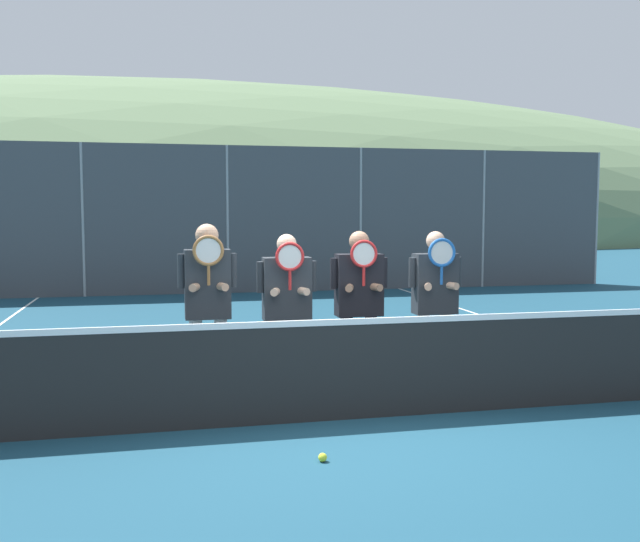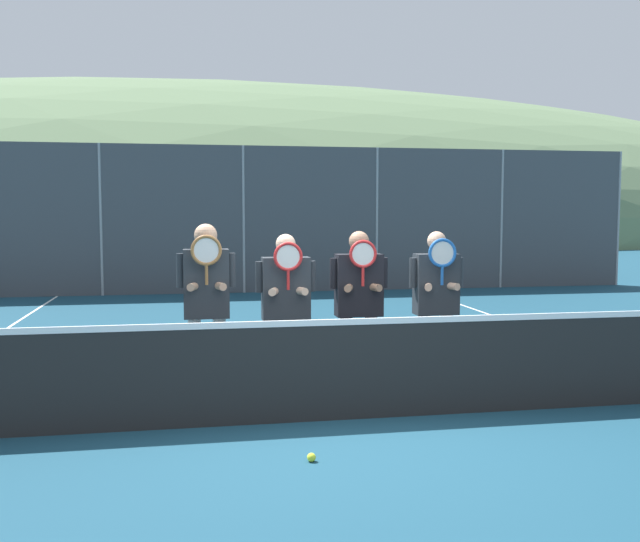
{
  "view_description": "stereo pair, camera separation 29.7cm",
  "coord_description": "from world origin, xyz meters",
  "views": [
    {
      "loc": [
        -1.53,
        -6.22,
        1.92
      ],
      "look_at": [
        0.1,
        1.07,
        1.29
      ],
      "focal_mm": 40.0,
      "sensor_mm": 36.0,
      "label": 1
    },
    {
      "loc": [
        -1.24,
        -6.28,
        1.92
      ],
      "look_at": [
        0.1,
        1.07,
        1.29
      ],
      "focal_mm": 40.0,
      "sensor_mm": 36.0,
      "label": 2
    }
  ],
  "objects": [
    {
      "name": "clubhouse_building",
      "position": [
        0.76,
        17.63,
        1.83
      ],
      "size": [
        14.56,
        5.5,
        3.62
      ],
      "color": "beige",
      "rests_on": "ground_plane"
    },
    {
      "name": "player_center_left",
      "position": [
        -0.29,
        0.87,
        1.0
      ],
      "size": [
        0.62,
        0.34,
        1.69
      ],
      "color": "black",
      "rests_on": "ground_plane"
    },
    {
      "name": "player_rightmost",
      "position": [
        1.34,
        0.92,
        1.01
      ],
      "size": [
        0.59,
        0.34,
        1.7
      ],
      "color": "white",
      "rests_on": "ground_plane"
    },
    {
      "name": "tennis_ball_on_court",
      "position": [
        -0.35,
        -1.04,
        0.03
      ],
      "size": [
        0.07,
        0.07,
        0.07
      ],
      "color": "#CCDB33",
      "rests_on": "ground_plane"
    },
    {
      "name": "car_right_of_center",
      "position": [
        8.35,
        13.72,
        0.94
      ],
      "size": [
        4.02,
        2.0,
        1.85
      ],
      "color": "black",
      "rests_on": "ground_plane"
    },
    {
      "name": "court_line_right_sideline",
      "position": [
        4.21,
        3.0,
        0.0
      ],
      "size": [
        0.05,
        16.0,
        0.01
      ],
      "primitive_type": "cube",
      "color": "white",
      "rests_on": "ground_plane"
    },
    {
      "name": "ground_plane",
      "position": [
        0.0,
        0.0,
        0.0
      ],
      "size": [
        120.0,
        120.0,
        0.0
      ],
      "primitive_type": "plane",
      "color": "navy"
    },
    {
      "name": "player_leftmost",
      "position": [
        -1.09,
        0.81,
        1.07
      ],
      "size": [
        0.58,
        0.34,
        1.79
      ],
      "color": "white",
      "rests_on": "ground_plane"
    },
    {
      "name": "hill_distant",
      "position": [
        0.0,
        57.51,
        0.0
      ],
      "size": [
        122.42,
        68.01,
        23.8
      ],
      "color": "#5B7551",
      "rests_on": "ground_plane"
    },
    {
      "name": "car_left_of_center",
      "position": [
        -1.3,
        13.5,
        0.94
      ],
      "size": [
        4.11,
        1.94,
        1.87
      ],
      "color": "black",
      "rests_on": "ground_plane"
    },
    {
      "name": "fence_back",
      "position": [
        0.0,
        10.47,
        1.72
      ],
      "size": [
        19.39,
        0.06,
        3.44
      ],
      "color": "gray",
      "rests_on": "ground_plane"
    },
    {
      "name": "player_center_right",
      "position": [
        0.49,
        0.92,
        1.02
      ],
      "size": [
        0.62,
        0.34,
        1.71
      ],
      "color": "#232838",
      "rests_on": "ground_plane"
    },
    {
      "name": "car_center",
      "position": [
        3.55,
        13.31,
        0.87
      ],
      "size": [
        4.24,
        2.07,
        1.68
      ],
      "color": "slate",
      "rests_on": "ground_plane"
    },
    {
      "name": "tennis_net",
      "position": [
        0.0,
        0.0,
        0.48
      ],
      "size": [
        11.32,
        0.09,
        1.04
      ],
      "color": "gray",
      "rests_on": "ground_plane"
    }
  ]
}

